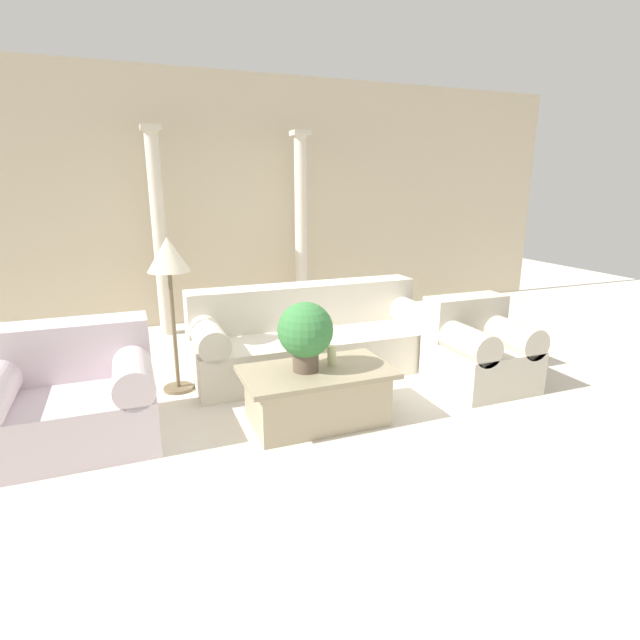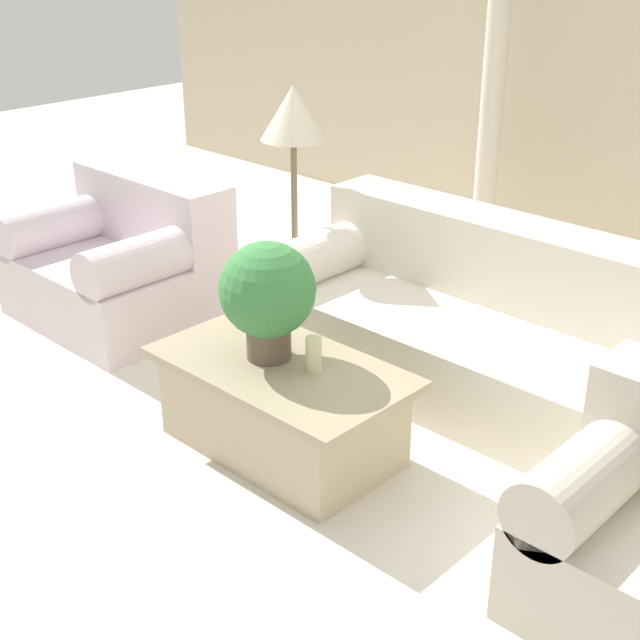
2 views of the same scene
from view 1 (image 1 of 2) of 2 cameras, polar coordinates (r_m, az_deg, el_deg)
ground_plane at (r=4.41m, az=-0.79°, el=-9.22°), size 16.00×16.00×0.00m
wall_back at (r=6.93m, az=-9.87°, el=13.20°), size 10.00×0.06×3.20m
sofa_long at (r=5.06m, az=-0.89°, el=-1.90°), size 2.41×0.94×0.83m
loveseat at (r=4.10m, az=-26.59°, el=-7.52°), size 1.15×0.94×0.83m
coffee_table at (r=3.97m, az=-0.36°, el=-8.55°), size 1.17×0.66×0.44m
potted_plant at (r=3.77m, az=-1.68°, el=-1.40°), size 0.43×0.43×0.54m
pillar_candle at (r=3.96m, az=1.35°, el=-4.06°), size 0.07×0.07×0.16m
floor_lamp at (r=4.50m, az=-16.90°, el=6.14°), size 0.37×0.37×1.39m
column_left at (r=6.36m, az=-17.90°, el=9.50°), size 0.23×0.23×2.48m
column_right at (r=6.72m, az=-2.17°, el=10.49°), size 0.23×0.23×2.48m
armchair at (r=4.90m, az=17.57°, el=-3.02°), size 0.79×0.83×0.80m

